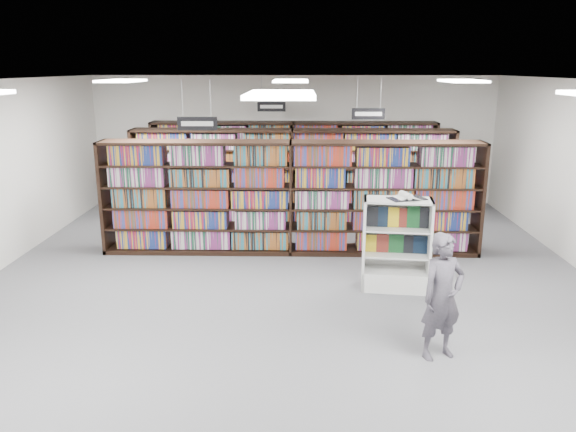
{
  "coord_description": "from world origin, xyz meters",
  "views": [
    {
      "loc": [
        0.18,
        -8.13,
        3.4
      ],
      "look_at": [
        -0.02,
        0.5,
        1.1
      ],
      "focal_mm": 35.0,
      "sensor_mm": 36.0,
      "label": 1
    }
  ],
  "objects_px": {
    "bookshelf_row_near": "(291,198)",
    "open_book": "(406,197)",
    "shopper": "(442,297)",
    "endcap_display": "(395,258)"
  },
  "relations": [
    {
      "from": "bookshelf_row_near",
      "to": "open_book",
      "type": "relative_size",
      "value": 11.19
    },
    {
      "from": "open_book",
      "to": "shopper",
      "type": "xyz_separation_m",
      "value": [
        0.07,
        -2.17,
        -0.71
      ]
    },
    {
      "from": "open_book",
      "to": "shopper",
      "type": "height_order",
      "value": "open_book"
    },
    {
      "from": "bookshelf_row_near",
      "to": "open_book",
      "type": "bearing_deg",
      "value": -44.7
    },
    {
      "from": "bookshelf_row_near",
      "to": "endcap_display",
      "type": "height_order",
      "value": "bookshelf_row_near"
    },
    {
      "from": "endcap_display",
      "to": "open_book",
      "type": "distance_m",
      "value": 1.0
    },
    {
      "from": "shopper",
      "to": "open_book",
      "type": "bearing_deg",
      "value": 68.79
    },
    {
      "from": "shopper",
      "to": "endcap_display",
      "type": "bearing_deg",
      "value": 71.81
    },
    {
      "from": "endcap_display",
      "to": "shopper",
      "type": "bearing_deg",
      "value": -79.06
    },
    {
      "from": "endcap_display",
      "to": "open_book",
      "type": "relative_size",
      "value": 2.32
    }
  ]
}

